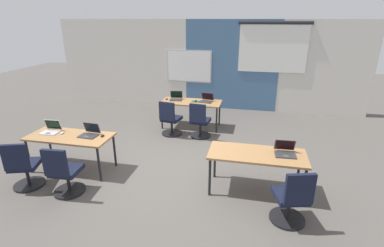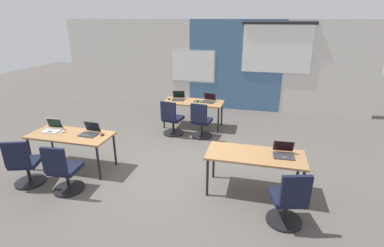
{
  "view_description": "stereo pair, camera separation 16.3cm",
  "coord_description": "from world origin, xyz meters",
  "px_view_note": "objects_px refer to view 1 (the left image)",
  "views": [
    {
      "loc": [
        1.61,
        -4.97,
        2.82
      ],
      "look_at": [
        0.43,
        0.35,
        0.8
      ],
      "focal_mm": 26.55,
      "sensor_mm": 36.0,
      "label": 1
    },
    {
      "loc": [
        1.76,
        -4.93,
        2.82
      ],
      "look_at": [
        0.43,
        0.35,
        0.8
      ],
      "focal_mm": 26.55,
      "sensor_mm": 36.0,
      "label": 2
    }
  ],
  "objects_px": {
    "chair_near_left_end": "(24,169)",
    "laptop_near_left_inner": "(89,133)",
    "desk_far_center": "(191,104)",
    "laptop_far_left": "(176,98)",
    "mouse_near_left_inner": "(102,136)",
    "laptop_near_left_end": "(51,130)",
    "desk_near_left": "(70,138)",
    "mouse_far_right": "(196,101)",
    "desk_near_right": "(257,156)",
    "chair_far_left": "(170,121)",
    "chair_near_left_inner": "(64,175)",
    "mouse_near_left_end": "(62,133)",
    "laptop_far_right": "(206,100)",
    "chair_far_right": "(200,123)",
    "laptop_near_right_end": "(285,151)",
    "chair_near_right_end": "(292,201)",
    "mouse_far_left": "(167,99)"
  },
  "relations": [
    {
      "from": "laptop_far_left",
      "to": "chair_near_right_end",
      "type": "distance_m",
      "value": 4.55
    },
    {
      "from": "laptop_near_left_inner",
      "to": "mouse_far_left",
      "type": "distance_m",
      "value": 2.83
    },
    {
      "from": "mouse_far_right",
      "to": "mouse_near_left_end",
      "type": "height_order",
      "value": "mouse_far_right"
    },
    {
      "from": "chair_far_right",
      "to": "desk_far_center",
      "type": "bearing_deg",
      "value": -55.58
    },
    {
      "from": "desk_far_center",
      "to": "laptop_near_left_end",
      "type": "bearing_deg",
      "value": -129.09
    },
    {
      "from": "mouse_far_right",
      "to": "chair_near_left_inner",
      "type": "bearing_deg",
      "value": -112.17
    },
    {
      "from": "chair_near_left_end",
      "to": "mouse_far_left",
      "type": "bearing_deg",
      "value": -130.95
    },
    {
      "from": "mouse_far_right",
      "to": "chair_near_left_end",
      "type": "xyz_separation_m",
      "value": [
        -2.28,
        -3.59,
        -0.36
      ]
    },
    {
      "from": "mouse_near_left_inner",
      "to": "chair_near_right_end",
      "type": "xyz_separation_m",
      "value": [
        3.37,
        -0.83,
        -0.36
      ]
    },
    {
      "from": "desk_near_right",
      "to": "mouse_near_left_end",
      "type": "height_order",
      "value": "mouse_near_left_end"
    },
    {
      "from": "desk_near_left",
      "to": "chair_far_left",
      "type": "relative_size",
      "value": 1.74
    },
    {
      "from": "laptop_near_left_inner",
      "to": "laptop_far_right",
      "type": "distance_m",
      "value": 3.31
    },
    {
      "from": "laptop_far_right",
      "to": "chair_far_right",
      "type": "xyz_separation_m",
      "value": [
        -0.03,
        -0.77,
        -0.39
      ]
    },
    {
      "from": "desk_far_center",
      "to": "mouse_near_left_end",
      "type": "distance_m",
      "value": 3.37
    },
    {
      "from": "laptop_near_left_inner",
      "to": "desk_far_center",
      "type": "bearing_deg",
      "value": 66.59
    },
    {
      "from": "desk_near_right",
      "to": "chair_far_left",
      "type": "xyz_separation_m",
      "value": [
        -2.13,
        2.1,
        -0.28
      ]
    },
    {
      "from": "laptop_near_left_inner",
      "to": "chair_near_left_end",
      "type": "relative_size",
      "value": 0.38
    },
    {
      "from": "chair_near_left_inner",
      "to": "mouse_far_right",
      "type": "distance_m",
      "value": 3.92
    },
    {
      "from": "laptop_near_left_inner",
      "to": "chair_near_left_inner",
      "type": "relative_size",
      "value": 0.38
    },
    {
      "from": "chair_near_right_end",
      "to": "mouse_far_left",
      "type": "bearing_deg",
      "value": -66.27
    },
    {
      "from": "chair_near_left_end",
      "to": "laptop_near_left_inner",
      "type": "bearing_deg",
      "value": -151.18
    },
    {
      "from": "chair_near_left_inner",
      "to": "mouse_near_left_end",
      "type": "xyz_separation_m",
      "value": [
        -0.59,
        0.85,
        0.36
      ]
    },
    {
      "from": "desk_far_center",
      "to": "laptop_far_left",
      "type": "relative_size",
      "value": 4.28
    },
    {
      "from": "laptop_near_right_end",
      "to": "mouse_far_left",
      "type": "bearing_deg",
      "value": 133.33
    },
    {
      "from": "chair_near_left_inner",
      "to": "laptop_near_right_end",
      "type": "height_order",
      "value": "laptop_near_right_end"
    },
    {
      "from": "laptop_near_left_end",
      "to": "mouse_near_left_end",
      "type": "distance_m",
      "value": 0.27
    },
    {
      "from": "chair_far_right",
      "to": "laptop_near_right_end",
      "type": "xyz_separation_m",
      "value": [
        1.82,
        -2.04,
        0.39
      ]
    },
    {
      "from": "laptop_far_right",
      "to": "chair_far_right",
      "type": "relative_size",
      "value": 0.4
    },
    {
      "from": "mouse_near_left_inner",
      "to": "laptop_near_right_end",
      "type": "distance_m",
      "value": 3.31
    },
    {
      "from": "desk_near_left",
      "to": "chair_near_left_inner",
      "type": "relative_size",
      "value": 1.74
    },
    {
      "from": "desk_far_center",
      "to": "chair_far_left",
      "type": "relative_size",
      "value": 1.74
    },
    {
      "from": "laptop_far_right",
      "to": "laptop_far_left",
      "type": "bearing_deg",
      "value": -172.64
    },
    {
      "from": "mouse_near_left_inner",
      "to": "laptop_near_left_end",
      "type": "relative_size",
      "value": 0.29
    },
    {
      "from": "desk_near_left",
      "to": "chair_near_right_end",
      "type": "relative_size",
      "value": 1.74
    },
    {
      "from": "mouse_near_left_inner",
      "to": "mouse_near_left_end",
      "type": "bearing_deg",
      "value": -177.62
    },
    {
      "from": "laptop_far_right",
      "to": "laptop_near_left_end",
      "type": "bearing_deg",
      "value": -124.81
    },
    {
      "from": "mouse_far_right",
      "to": "desk_near_left",
      "type": "bearing_deg",
      "value": -123.52
    },
    {
      "from": "laptop_near_left_end",
      "to": "laptop_near_right_end",
      "type": "relative_size",
      "value": 1.02
    },
    {
      "from": "chair_near_left_end",
      "to": "laptop_far_right",
      "type": "bearing_deg",
      "value": -143.89
    },
    {
      "from": "laptop_near_left_inner",
      "to": "mouse_far_right",
      "type": "bearing_deg",
      "value": 64.82
    },
    {
      "from": "mouse_near_left_end",
      "to": "laptop_near_right_end",
      "type": "height_order",
      "value": "laptop_near_right_end"
    },
    {
      "from": "desk_near_left",
      "to": "chair_near_right_end",
      "type": "height_order",
      "value": "chair_near_right_end"
    },
    {
      "from": "mouse_far_left",
      "to": "mouse_near_left_inner",
      "type": "bearing_deg",
      "value": -98.61
    },
    {
      "from": "mouse_near_left_inner",
      "to": "mouse_far_left",
      "type": "height_order",
      "value": "same"
    },
    {
      "from": "desk_near_left",
      "to": "chair_near_left_inner",
      "type": "height_order",
      "value": "chair_near_left_inner"
    },
    {
      "from": "desk_near_left",
      "to": "mouse_far_right",
      "type": "bearing_deg",
      "value": 56.48
    },
    {
      "from": "desk_far_center",
      "to": "chair_far_left",
      "type": "xyz_separation_m",
      "value": [
        -0.38,
        -0.7,
        -0.28
      ]
    },
    {
      "from": "chair_far_left",
      "to": "chair_near_right_end",
      "type": "height_order",
      "value": "same"
    },
    {
      "from": "desk_near_left",
      "to": "desk_near_right",
      "type": "xyz_separation_m",
      "value": [
        3.5,
        0.0,
        0.0
      ]
    },
    {
      "from": "desk_far_center",
      "to": "mouse_near_left_end",
      "type": "xyz_separation_m",
      "value": [
        -1.95,
        -2.75,
        0.08
      ]
    }
  ]
}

